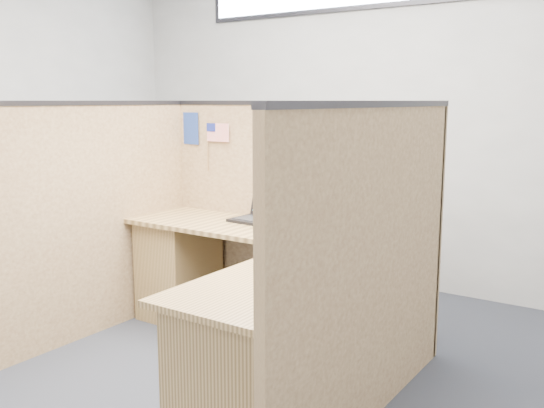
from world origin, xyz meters
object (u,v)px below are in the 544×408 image
Objects in this scene: l_desk at (253,301)px; mouse at (297,237)px; laptop at (264,211)px; keyboard at (295,238)px.

l_desk is 19.84× the size of mouse.
laptop reaches higher than l_desk.
laptop is 0.63m from mouse.
laptop is 0.82× the size of keyboard.
keyboard is (0.48, -0.38, -0.05)m from laptop.
l_desk is at bearing -108.83° from keyboard.
mouse is at bearing -34.60° from laptop.
laptop reaches higher than keyboard.
keyboard is 4.50× the size of mouse.
laptop reaches higher than mouse.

